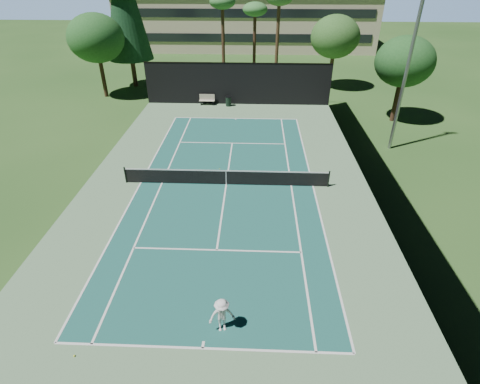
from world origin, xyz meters
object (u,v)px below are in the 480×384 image
object	(u,v)px
tennis_net	(226,177)
tennis_ball_a	(74,356)
tennis_ball_c	(220,169)
park_bench	(207,99)
player	(222,316)
tennis_ball_b	(204,172)
tennis_ball_d	(160,145)
trash_bin	(228,101)

from	to	relation	value
tennis_net	tennis_ball_a	bearing A→B (deg)	-110.10
tennis_ball_c	tennis_ball_a	bearing A→B (deg)	-105.22
tennis_ball_c	park_bench	xyz separation A→B (m)	(-2.43, 13.65, 0.52)
tennis_net	player	world-z (taller)	player
tennis_ball_b	tennis_ball_d	world-z (taller)	tennis_ball_b
player	park_bench	distance (m)	26.97
player	tennis_ball_c	xyz separation A→B (m)	(-1.26, 13.06, -0.74)
tennis_ball_c	park_bench	size ratio (longest dim) A/B	0.04
player	park_bench	world-z (taller)	player
tennis_ball_d	trash_bin	distance (m)	10.65
tennis_ball_d	tennis_ball_c	bearing A→B (deg)	-37.19
player	tennis_ball_d	xyz separation A→B (m)	(-6.18, 16.79, -0.74)
tennis_ball_b	tennis_ball_d	distance (m)	5.81
tennis_ball_a	park_bench	xyz separation A→B (m)	(1.50, 28.09, 0.51)
player	park_bench	xyz separation A→B (m)	(-3.70, 26.71, -0.23)
tennis_ball_d	park_bench	size ratio (longest dim) A/B	0.05
tennis_ball_b	park_bench	distance (m)	14.27
tennis_ball_a	tennis_ball_b	bearing A→B (deg)	78.02
tennis_ball_a	trash_bin	size ratio (longest dim) A/B	0.08
player	park_bench	bearing A→B (deg)	84.19
tennis_ball_c	tennis_ball_d	xyz separation A→B (m)	(-4.92, 3.73, 0.00)
tennis_ball_a	park_bench	size ratio (longest dim) A/B	0.05
player	tennis_ball_a	distance (m)	5.42
tennis_ball_a	tennis_ball_b	xyz separation A→B (m)	(2.95, 13.91, -0.00)
tennis_net	park_bench	size ratio (longest dim) A/B	8.60
player	tennis_ball_d	size ratio (longest dim) A/B	22.06
tennis_net	park_bench	world-z (taller)	tennis_net
park_bench	player	bearing A→B (deg)	-82.12
tennis_net	tennis_ball_c	world-z (taller)	tennis_net
tennis_ball_c	trash_bin	xyz separation A→B (m)	(-0.29, 13.31, 0.45)
player	tennis_ball_d	bearing A→B (deg)	96.52
player	tennis_net	bearing A→B (deg)	79.73
player	tennis_ball_c	size ratio (longest dim) A/B	25.13
tennis_ball_b	park_bench	size ratio (longest dim) A/B	0.05
player	trash_bin	xyz separation A→B (m)	(-1.55, 26.37, -0.29)
player	tennis_ball_c	distance (m)	13.14
player	tennis_ball_b	world-z (taller)	player
tennis_ball_a	trash_bin	bearing A→B (deg)	82.53
tennis_ball_d	trash_bin	bearing A→B (deg)	64.22
park_bench	tennis_ball_c	bearing A→B (deg)	-79.89
tennis_ball_a	tennis_ball_c	size ratio (longest dim) A/B	1.24
tennis_ball_a	tennis_ball_d	xyz separation A→B (m)	(-0.99, 18.18, -0.00)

